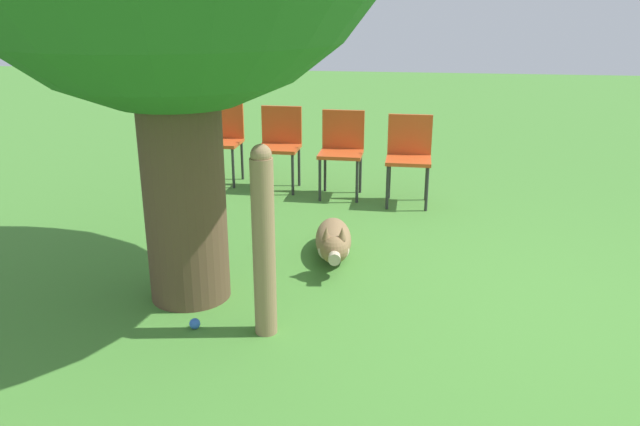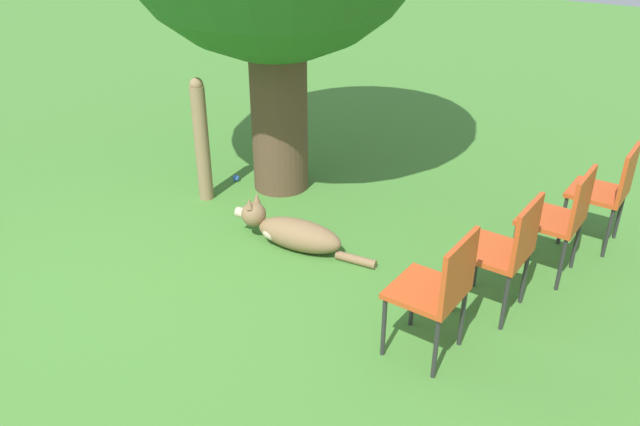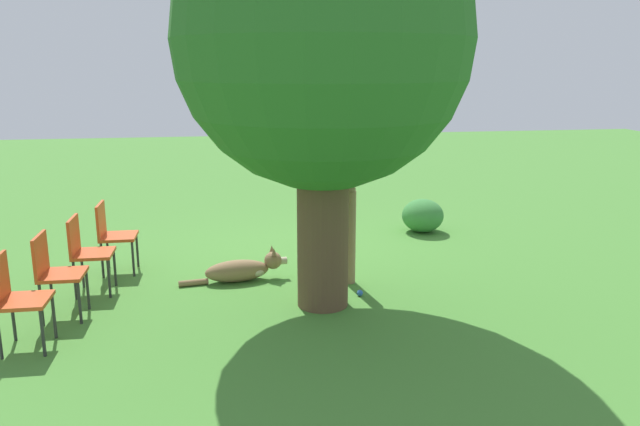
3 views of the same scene
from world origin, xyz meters
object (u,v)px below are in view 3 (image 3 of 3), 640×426
Objects in this scene: red_chair_3 at (14,295)px; oak_tree at (323,43)px; red_chair_0 at (112,232)px; fence_post at (350,234)px; red_chair_1 at (86,249)px; red_chair_2 at (54,269)px; dog at (244,269)px; tennis_ball at (360,293)px.

oak_tree is at bearing 12.78° from red_chair_3.
oak_tree is at bearing -30.86° from red_chair_0.
fence_post reaches higher than red_chair_1.
red_chair_0 is at bearing -31.38° from oak_tree.
fence_post is 1.35× the size of red_chair_0.
red_chair_3 is at bearing -103.17° from red_chair_2.
red_chair_1 is (1.74, 0.13, 0.38)m from dog.
oak_tree is 3.28× the size of dog.
red_chair_0 is 3.14m from tennis_ball.
red_chair_1 is 1.43m from red_chair_3.
oak_tree is 4.81× the size of red_chair_2.
red_chair_0 reaches higher than dog.
red_chair_0 is 12.94× the size of tennis_ball.
oak_tree is 2.84m from dog.
dog is 1.79m from red_chair_1.
fence_post is at bearing -1.95° from red_chair_1.
dog is 1.71m from red_chair_0.
red_chair_1 is (0.17, 0.69, 0.00)m from red_chair_0.
fence_post reaches higher than red_chair_3.
red_chair_2 is 0.71m from red_chair_3.
red_chair_2 is at bearing -103.17° from red_chair_1.
oak_tree reaches higher than tennis_ball.
red_chair_0 is 1.00× the size of red_chair_1.
red_chair_3 is at bearing -103.17° from red_chair_0.
red_chair_1 and red_chair_2 have the same top height.
red_chair_2 is at bearing -103.17° from red_chair_0.
red_chair_0 and red_chair_1 have the same top height.
dog is 18.98× the size of tennis_ball.
dog is 2.11m from red_chair_2.
oak_tree is 4.81× the size of red_chair_0.
tennis_ball is at bearing -158.23° from oak_tree.
red_chair_1 is at bearing -103.17° from red_chair_0.
red_chair_1 is at bearing 176.55° from dog.
oak_tree reaches higher than red_chair_3.
fence_post is at bearing -19.90° from dog.
red_chair_0 is at bearing -16.32° from fence_post.
dog is 1.45m from tennis_ball.
red_chair_3 is at bearing 20.81° from fence_post.
dog is 1.34m from fence_post.
red_chair_2 is at bearing -1.38° from oak_tree.
dog is at bearing 36.73° from red_chair_3.
red_chair_0 is 1.00× the size of red_chair_3.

